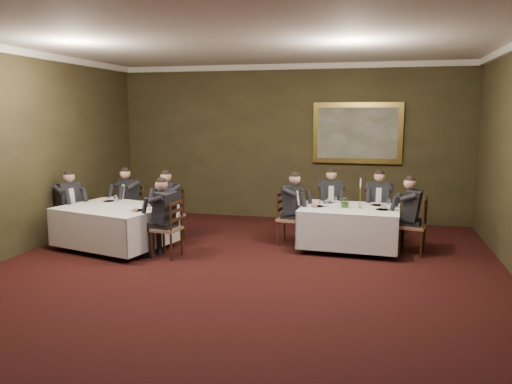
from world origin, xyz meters
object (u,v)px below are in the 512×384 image
at_px(table_second, 115,224).
at_px(diner_main_endleft, 290,218).
at_px(diner_sec_endleft, 69,214).
at_px(chair_sec_endright, 168,241).
at_px(painting, 357,133).
at_px(chair_main_backright, 378,225).
at_px(diner_sec_backright, 170,214).
at_px(chair_main_backleft, 330,222).
at_px(diner_main_backleft, 330,211).
at_px(diner_sec_backleft, 130,209).
at_px(chair_sec_backleft, 131,220).
at_px(candlestick, 360,197).
at_px(chair_main_endright, 413,238).
at_px(diner_main_endright, 413,225).
at_px(chair_sec_endleft, 69,226).
at_px(chair_sec_backright, 171,225).
at_px(diner_main_backright, 378,213).
at_px(chair_main_endleft, 289,230).
at_px(table_main, 349,225).
at_px(centerpiece, 346,201).
at_px(diner_sec_endright, 167,227).

relative_size(table_second, diner_main_endleft, 1.61).
distance_m(diner_main_endleft, diner_sec_endleft, 4.23).
xyz_separation_m(chair_sec_endright, painting, (2.97, 3.55, 1.71)).
height_order(table_second, chair_sec_endright, chair_sec_endright).
distance_m(chair_main_backright, diner_sec_backright, 4.03).
xyz_separation_m(chair_main_backleft, diner_main_backleft, (0.00, -0.01, 0.23)).
relative_size(diner_main_endleft, diner_sec_backleft, 1.00).
bearing_deg(painting, chair_sec_backleft, -153.22).
bearing_deg(candlestick, chair_main_endright, 0.10).
distance_m(chair_main_endright, diner_main_endright, 0.23).
distance_m(chair_main_backleft, diner_sec_endleft, 5.07).
bearing_deg(diner_sec_endleft, chair_sec_endleft, -90.00).
distance_m(chair_sec_backright, candlestick, 3.63).
xyz_separation_m(diner_main_backright, chair_main_endleft, (-1.60, -0.80, -0.23)).
xyz_separation_m(table_main, chair_sec_endleft, (-5.26, -0.64, -0.17)).
bearing_deg(chair_sec_endleft, table_second, 100.27).
distance_m(diner_main_backright, chair_main_endleft, 1.80).
bearing_deg(diner_sec_endleft, diner_main_endright, 120.22).
relative_size(chair_sec_backleft, centerpiece, 4.04).
height_order(chair_main_endright, centerpiece, centerpiece).
bearing_deg(diner_main_backright, table_main, 63.01).
height_order(chair_sec_endright, centerpiece, centerpiece).
relative_size(chair_main_backright, chair_main_endright, 1.00).
xyz_separation_m(diner_sec_endright, chair_sec_endleft, (-2.28, 0.59, -0.23)).
height_order(candlestick, painting, painting).
distance_m(chair_sec_endright, chair_sec_endleft, 2.37).
height_order(diner_main_backright, chair_sec_backright, diner_main_backright).
xyz_separation_m(diner_sec_endright, centerpiece, (2.90, 1.19, 0.38)).
bearing_deg(chair_sec_backleft, chair_main_endright, -153.15).
distance_m(diner_main_backright, chair_main_endright, 1.11).
bearing_deg(diner_main_endright, diner_sec_backright, 103.23).
bearing_deg(diner_main_endright, diner_sec_endright, 118.27).
height_order(chair_main_backleft, diner_main_endright, diner_main_endright).
bearing_deg(candlestick, table_second, -168.39).
height_order(chair_main_backright, diner_sec_backright, diner_sec_backright).
bearing_deg(centerpiece, chair_sec_backright, -178.40).
xyz_separation_m(chair_main_backright, diner_main_endright, (0.58, -0.92, 0.23)).
relative_size(diner_main_endright, diner_sec_backleft, 1.00).
bearing_deg(chair_main_endright, chair_sec_endright, 118.26).
bearing_deg(diner_main_backright, table_second, 24.71).
distance_m(diner_main_endleft, candlestick, 1.34).
relative_size(diner_sec_backright, diner_sec_endright, 1.00).
bearing_deg(diner_sec_backleft, diner_main_endleft, -152.40).
height_order(table_second, diner_sec_endleft, diner_sec_endleft).
bearing_deg(diner_sec_backright, painting, -121.04).
bearing_deg(diner_sec_endright, diner_main_backleft, -43.67).
height_order(chair_main_backright, diner_main_backright, diner_main_backright).
xyz_separation_m(diner_sec_endleft, candlestick, (5.43, 0.59, 0.45)).
distance_m(diner_sec_endright, painting, 4.86).
distance_m(diner_sec_endright, chair_sec_endleft, 2.37).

